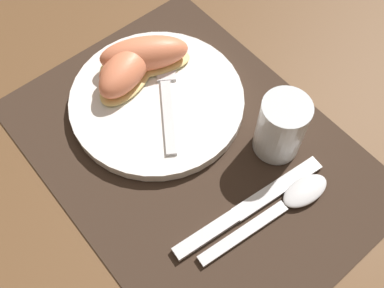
{
  "coord_description": "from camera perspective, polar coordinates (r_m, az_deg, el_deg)",
  "views": [
    {
      "loc": [
        0.22,
        -0.18,
        0.52
      ],
      "look_at": [
        0.0,
        -0.0,
        0.02
      ],
      "focal_mm": 42.0,
      "sensor_mm": 36.0,
      "label": 1
    }
  ],
  "objects": [
    {
      "name": "ground_plane",
      "position": [
        0.6,
        0.11,
        -0.81
      ],
      "size": [
        3.0,
        3.0,
        0.0
      ],
      "primitive_type": "plane",
      "color": "brown"
    },
    {
      "name": "placemat",
      "position": [
        0.59,
        0.11,
        -0.72
      ],
      "size": [
        0.48,
        0.35,
        0.0
      ],
      "color": "#38281E",
      "rests_on": "ground_plane"
    },
    {
      "name": "plate",
      "position": [
        0.63,
        -4.47,
        5.54
      ],
      "size": [
        0.24,
        0.24,
        0.02
      ],
      "color": "white",
      "rests_on": "placemat"
    },
    {
      "name": "juice_glass",
      "position": [
        0.57,
        11.15,
        1.83
      ],
      "size": [
        0.06,
        0.06,
        0.09
      ],
      "color": "silver",
      "rests_on": "placemat"
    },
    {
      "name": "knife",
      "position": [
        0.56,
        6.91,
        -8.14
      ],
      "size": [
        0.04,
        0.22,
        0.01
      ],
      "color": "silver",
      "rests_on": "placemat"
    },
    {
      "name": "spoon",
      "position": [
        0.57,
        12.22,
        -7.18
      ],
      "size": [
        0.04,
        0.19,
        0.01
      ],
      "color": "silver",
      "rests_on": "placemat"
    },
    {
      "name": "fork",
      "position": [
        0.63,
        -3.18,
        7.45
      ],
      "size": [
        0.17,
        0.12,
        0.0
      ],
      "color": "silver",
      "rests_on": "plate"
    },
    {
      "name": "citrus_wedge_0",
      "position": [
        0.64,
        -6.07,
        11.1
      ],
      "size": [
        0.11,
        0.14,
        0.05
      ],
      "color": "#F4DB84",
      "rests_on": "plate"
    },
    {
      "name": "citrus_wedge_1",
      "position": [
        0.63,
        -7.59,
        9.99
      ],
      "size": [
        0.05,
        0.11,
        0.04
      ],
      "color": "#F4DB84",
      "rests_on": "plate"
    },
    {
      "name": "citrus_wedge_2",
      "position": [
        0.63,
        -8.39,
        9.14
      ],
      "size": [
        0.09,
        0.12,
        0.05
      ],
      "color": "#F4DB84",
      "rests_on": "plate"
    }
  ]
}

